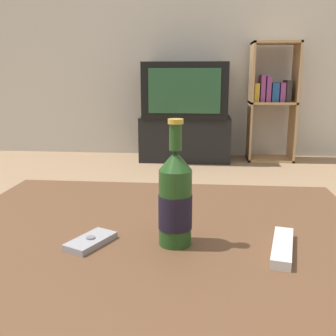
{
  "coord_description": "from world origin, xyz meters",
  "views": [
    {
      "loc": [
        0.11,
        -0.86,
        0.77
      ],
      "look_at": [
        0.01,
        0.24,
        0.51
      ],
      "focal_mm": 42.0,
      "sensor_mm": 36.0,
      "label": 1
    }
  ],
  "objects_px": {
    "bookshelf": "(272,98)",
    "cell_phone": "(91,241)",
    "tv_stand": "(185,138)",
    "beer_bottle": "(175,200)",
    "remote_control": "(282,247)",
    "television": "(186,90)"
  },
  "relations": [
    {
      "from": "television",
      "to": "bookshelf",
      "type": "xyz_separation_m",
      "value": [
        0.78,
        0.07,
        -0.08
      ]
    },
    {
      "from": "cell_phone",
      "to": "remote_control",
      "type": "bearing_deg",
      "value": 25.21
    },
    {
      "from": "tv_stand",
      "to": "bookshelf",
      "type": "bearing_deg",
      "value": 4.68
    },
    {
      "from": "tv_stand",
      "to": "television",
      "type": "xyz_separation_m",
      "value": [
        0.0,
        -0.0,
        0.44
      ]
    },
    {
      "from": "bookshelf",
      "to": "cell_phone",
      "type": "bearing_deg",
      "value": -106.26
    },
    {
      "from": "bookshelf",
      "to": "remote_control",
      "type": "height_order",
      "value": "bookshelf"
    },
    {
      "from": "tv_stand",
      "to": "remote_control",
      "type": "bearing_deg",
      "value": -82.99
    },
    {
      "from": "cell_phone",
      "to": "remote_control",
      "type": "height_order",
      "value": "remote_control"
    },
    {
      "from": "remote_control",
      "to": "bookshelf",
      "type": "bearing_deg",
      "value": 94.25
    },
    {
      "from": "television",
      "to": "remote_control",
      "type": "height_order",
      "value": "television"
    },
    {
      "from": "tv_stand",
      "to": "beer_bottle",
      "type": "height_order",
      "value": "beer_bottle"
    },
    {
      "from": "beer_bottle",
      "to": "cell_phone",
      "type": "relative_size",
      "value": 2.11
    },
    {
      "from": "tv_stand",
      "to": "beer_bottle",
      "type": "relative_size",
      "value": 2.96
    },
    {
      "from": "tv_stand",
      "to": "beer_bottle",
      "type": "bearing_deg",
      "value": -87.56
    },
    {
      "from": "bookshelf",
      "to": "cell_phone",
      "type": "xyz_separation_m",
      "value": [
        -0.84,
        -2.89,
        -0.15
      ]
    },
    {
      "from": "tv_stand",
      "to": "remote_control",
      "type": "xyz_separation_m",
      "value": [
        0.35,
        -2.83,
        0.22
      ]
    },
    {
      "from": "cell_phone",
      "to": "remote_control",
      "type": "distance_m",
      "value": 0.41
    },
    {
      "from": "beer_bottle",
      "to": "remote_control",
      "type": "distance_m",
      "value": 0.25
    },
    {
      "from": "beer_bottle",
      "to": "bookshelf",
      "type": "bearing_deg",
      "value": 77.08
    },
    {
      "from": "remote_control",
      "to": "beer_bottle",
      "type": "bearing_deg",
      "value": -171.86
    },
    {
      "from": "bookshelf",
      "to": "remote_control",
      "type": "distance_m",
      "value": 2.93
    },
    {
      "from": "television",
      "to": "beer_bottle",
      "type": "height_order",
      "value": "television"
    }
  ]
}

